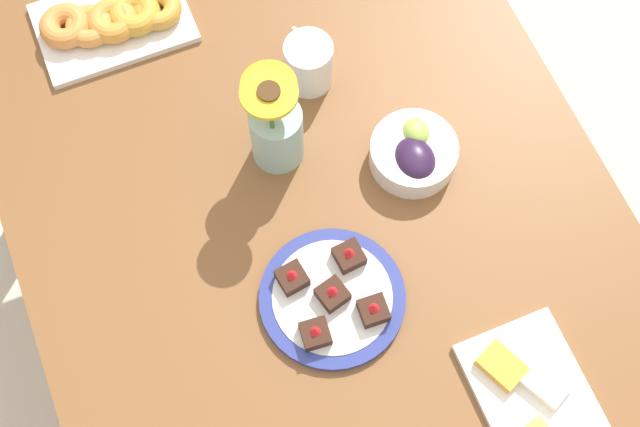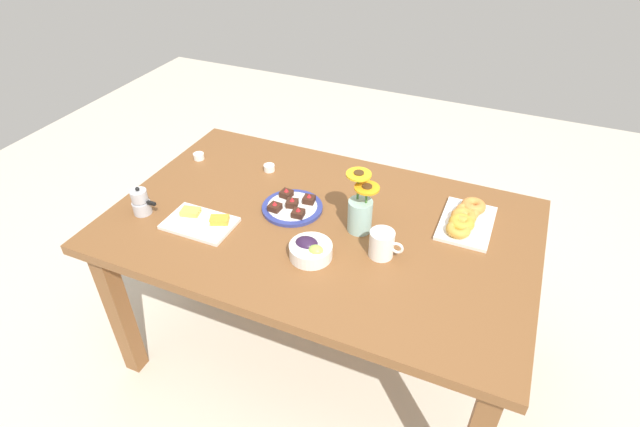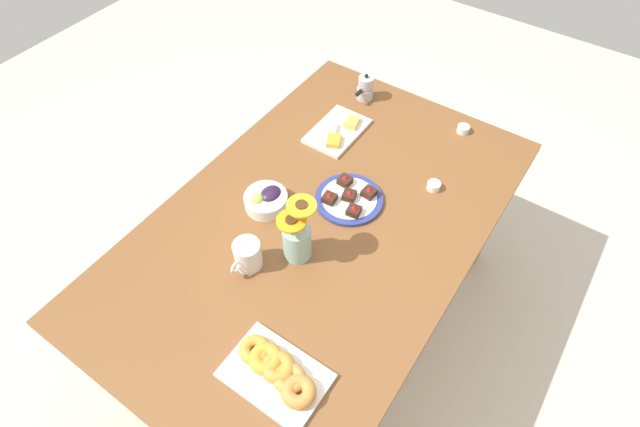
{
  "view_description": "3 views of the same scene",
  "coord_description": "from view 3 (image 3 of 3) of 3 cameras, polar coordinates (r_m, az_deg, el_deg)",
  "views": [
    {
      "loc": [
        -0.53,
        0.22,
        2.13
      ],
      "look_at": [
        0.0,
        0.0,
        0.78
      ],
      "focal_mm": 50.0,
      "sensor_mm": 36.0,
      "label": 1
    },
    {
      "loc": [
        0.6,
        -1.38,
        1.9
      ],
      "look_at": [
        0.0,
        0.0,
        0.78
      ],
      "focal_mm": 28.0,
      "sensor_mm": 36.0,
      "label": 2
    },
    {
      "loc": [
        0.87,
        0.59,
        2.07
      ],
      "look_at": [
        0.0,
        0.0,
        0.78
      ],
      "focal_mm": 28.0,
      "sensor_mm": 36.0,
      "label": 3
    }
  ],
  "objects": [
    {
      "name": "coffee_mug",
      "position": [
        1.57,
        -8.3,
        -4.67
      ],
      "size": [
        0.12,
        0.09,
        0.1
      ],
      "color": "white",
      "rests_on": "dining_table"
    },
    {
      "name": "jam_cup_honey",
      "position": [
        1.83,
        12.87,
        3.13
      ],
      "size": [
        0.05,
        0.05,
        0.03
      ],
      "color": "white",
      "rests_on": "dining_table"
    },
    {
      "name": "flower_vase",
      "position": [
        1.55,
        -2.65,
        -2.88
      ],
      "size": [
        0.13,
        0.1,
        0.24
      ],
      "color": "#99C1B7",
      "rests_on": "dining_table"
    },
    {
      "name": "dessert_plate",
      "position": [
        1.75,
        3.34,
        1.73
      ],
      "size": [
        0.24,
        0.24,
        0.05
      ],
      "color": "navy",
      "rests_on": "dining_table"
    },
    {
      "name": "jam_cup_berry",
      "position": [
        2.08,
        16.06,
        9.29
      ],
      "size": [
        0.05,
        0.05,
        0.03
      ],
      "color": "white",
      "rests_on": "dining_table"
    },
    {
      "name": "dining_table",
      "position": [
        1.77,
        0.0,
        -2.56
      ],
      "size": [
        1.6,
        1.0,
        0.74
      ],
      "color": "brown",
      "rests_on": "ground_plane"
    },
    {
      "name": "cheese_platter",
      "position": [
        2.0,
        2.03,
        9.43
      ],
      "size": [
        0.26,
        0.17,
        0.03
      ],
      "color": "white",
      "rests_on": "dining_table"
    },
    {
      "name": "ground_plane",
      "position": [
        2.33,
        0.0,
        -12.2
      ],
      "size": [
        6.0,
        6.0,
        0.0
      ],
      "primitive_type": "plane",
      "color": "beige"
    },
    {
      "name": "moka_pot",
      "position": [
        2.15,
        5.2,
        14.05
      ],
      "size": [
        0.11,
        0.07,
        0.12
      ],
      "color": "#B7B7BC",
      "rests_on": "dining_table"
    },
    {
      "name": "croissant_platter",
      "position": [
        1.41,
        -4.95,
        -17.53
      ],
      "size": [
        0.19,
        0.28,
        0.05
      ],
      "color": "white",
      "rests_on": "dining_table"
    },
    {
      "name": "grape_bowl",
      "position": [
        1.73,
        -6.15,
        1.58
      ],
      "size": [
        0.15,
        0.15,
        0.07
      ],
      "color": "white",
      "rests_on": "dining_table"
    }
  ]
}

